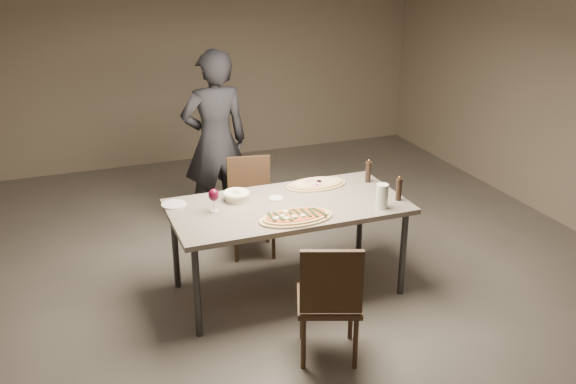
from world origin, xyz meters
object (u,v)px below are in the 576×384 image
object	(u,v)px
dining_table	(288,211)
ham_pizza	(316,184)
chair_near	(330,296)
bread_basket	(236,195)
carafe	(382,196)
zucchini_pizza	(296,217)
chair_far	(251,200)
pepper_mill_left	(399,189)
diner	(215,142)

from	to	relation	value
dining_table	ham_pizza	xyz separation A→B (m)	(0.35, 0.28, 0.07)
ham_pizza	chair_near	size ratio (longest dim) A/B	0.59
ham_pizza	bread_basket	xyz separation A→B (m)	(-0.70, -0.07, 0.03)
ham_pizza	carafe	world-z (taller)	carafe
ham_pizza	chair_near	bearing A→B (deg)	-114.13
zucchini_pizza	chair_far	bearing A→B (deg)	103.78
ham_pizza	carafe	bearing A→B (deg)	-69.81
pepper_mill_left	carafe	bearing A→B (deg)	-155.17
chair_near	diner	size ratio (longest dim) A/B	0.51
pepper_mill_left	bread_basket	bearing A→B (deg)	159.40
carafe	chair_far	distance (m)	1.37
pepper_mill_left	diner	size ratio (longest dim) A/B	0.11
diner	carafe	bearing A→B (deg)	114.82
pepper_mill_left	chair_near	distance (m)	1.22
carafe	chair_near	size ratio (longest dim) A/B	0.22
dining_table	diner	world-z (taller)	diner
ham_pizza	carafe	xyz separation A→B (m)	(0.28, -0.60, 0.08)
bread_basket	chair_near	distance (m)	1.24
carafe	pepper_mill_left	bearing A→B (deg)	24.83
dining_table	zucchini_pizza	xyz separation A→B (m)	(-0.05, -0.28, 0.07)
zucchini_pizza	bread_basket	distance (m)	0.58
carafe	chair_far	xyz separation A→B (m)	(-0.68, 1.14, -0.37)
bread_basket	zucchini_pizza	bearing A→B (deg)	-58.77
ham_pizza	carafe	size ratio (longest dim) A/B	2.72
zucchini_pizza	bread_basket	size ratio (longest dim) A/B	2.71
bread_basket	chair_far	xyz separation A→B (m)	(0.30, 0.60, -0.32)
dining_table	ham_pizza	bearing A→B (deg)	38.46
pepper_mill_left	chair_near	xyz separation A→B (m)	(-0.91, -0.73, -0.35)
zucchini_pizza	diner	xyz separation A→B (m)	(-0.16, 1.65, 0.10)
pepper_mill_left	chair_far	bearing A→B (deg)	129.91
chair_far	carafe	bearing A→B (deg)	131.24
bread_basket	chair_near	size ratio (longest dim) A/B	0.24
ham_pizza	chair_near	xyz separation A→B (m)	(-0.43, -1.24, -0.27)
ham_pizza	bread_basket	size ratio (longest dim) A/B	2.49
chair_near	carafe	bearing A→B (deg)	62.82
zucchini_pizza	ham_pizza	xyz separation A→B (m)	(0.40, 0.56, -0.00)
pepper_mill_left	chair_near	world-z (taller)	pepper_mill_left
chair_far	ham_pizza	bearing A→B (deg)	136.84
zucchini_pizza	pepper_mill_left	size ratio (longest dim) A/B	2.84
pepper_mill_left	chair_far	size ratio (longest dim) A/B	0.23
ham_pizza	chair_far	xyz separation A→B (m)	(-0.40, 0.54, -0.29)
chair_far	diner	bearing A→B (deg)	-63.74
pepper_mill_left	chair_far	distance (m)	1.41
bread_basket	chair_near	xyz separation A→B (m)	(0.27, -1.17, -0.30)
dining_table	ham_pizza	world-z (taller)	ham_pizza
ham_pizza	bread_basket	bearing A→B (deg)	-179.66
bread_basket	carafe	world-z (taller)	carafe
diner	chair_far	bearing A→B (deg)	104.39
ham_pizza	carafe	distance (m)	0.67
dining_table	chair_near	bearing A→B (deg)	-94.59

